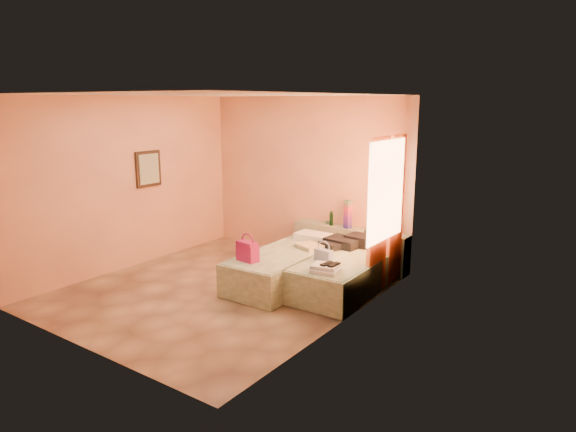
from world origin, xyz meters
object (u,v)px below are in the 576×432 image
Objects in this scene: bed_right at (347,274)px; blue_handbag at (324,255)px; headboard_ledge at (349,247)px; green_book at (370,231)px; flower_vase at (392,226)px; bed_left at (285,268)px; water_bottle at (331,219)px; magenta_handbag at (248,251)px; towel_stack at (326,269)px.

blue_handbag is (-0.19, -0.34, 0.33)m from bed_right.
headboard_ledge reaches higher than bed_right.
blue_handbag is at bearing -120.85° from bed_right.
green_book is 0.36m from flower_vase.
bed_left is (-0.38, -1.35, -0.08)m from headboard_ledge.
water_bottle is (-0.35, -0.02, 0.44)m from headboard_ledge.
flower_vase reaches higher than headboard_ledge.
water_bottle is at bearing 161.57° from green_book.
bed_right is at bearing -100.67° from flower_vase.
blue_handbag is (0.88, 0.61, -0.06)m from magenta_handbag.
headboard_ledge is at bearing 3.93° from water_bottle.
blue_handbag reaches higher than headboard_ledge.
bed_right is 6.52× the size of magenta_handbag.
bed_right is at bearing -49.65° from water_bottle.
green_book is 1.75m from towel_stack.
green_book is at bearing 91.98° from blue_handbag.
towel_stack is at bearing -25.95° from bed_left.
headboard_ledge is 5.86× the size of towel_stack.
bed_left is 8.48× the size of water_bottle.
bed_left is 7.70× the size of flower_vase.
headboard_ledge is at bearing 73.09° from bed_left.
magenta_handbag is at bearing -106.28° from bed_left.
magenta_handbag reaches higher than green_book.
towel_stack is at bearing -97.89° from green_book.
blue_handbag is at bearing 124.53° from towel_stack.
green_book is at bearing 70.55° from magenta_handbag.
towel_stack is at bearing -93.51° from flower_vase.
headboard_ledge is at bearing 108.87° from towel_stack.
bed_right is 1.22m from flower_vase.
bed_right is 1.49m from magenta_handbag.
flower_vase is 1.85m from towel_stack.
flower_vase is 1.01× the size of blue_handbag.
green_book is at bearing 57.09° from bed_left.
green_book is 0.59× the size of magenta_handbag.
green_book is at bearing 95.40° from bed_right.
bed_right is at bearing 48.57° from magenta_handbag.
magenta_handbag reaches higher than headboard_ledge.
green_book is at bearing -161.87° from flower_vase.
water_bottle reaches higher than bed_left.
flower_vase reaches higher than magenta_handbag.
bed_left is 1.85m from flower_vase.
water_bottle is at bearing 87.40° from bed_left.
bed_right is 10.96× the size of green_book.
headboard_ledge reaches higher than towel_stack.
water_bottle is at bearing -177.02° from flower_vase.
towel_stack is at bearing 16.74° from magenta_handbag.
bed_right is 5.71× the size of towel_stack.
water_bottle is 0.77× the size of magenta_handbag.
towel_stack is (0.99, -0.45, 0.30)m from bed_left.
magenta_handbag is 1.19m from towel_stack.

